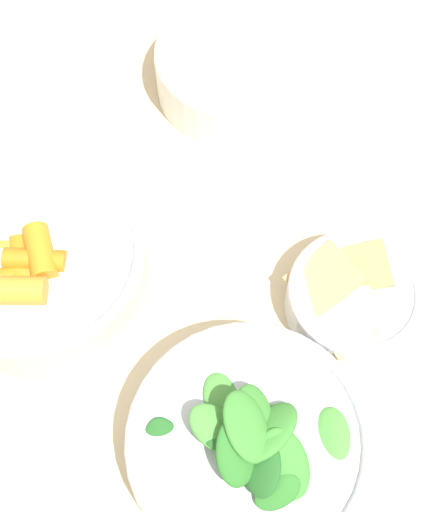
# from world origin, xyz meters

# --- Properties ---
(ground_plane) EXTENTS (10.00, 10.00, 0.00)m
(ground_plane) POSITION_xyz_m (0.00, 0.00, 0.00)
(ground_plane) COLOR #2D2D33
(dining_table) EXTENTS (1.12, 0.88, 0.76)m
(dining_table) POSITION_xyz_m (0.00, 0.00, 0.64)
(dining_table) COLOR beige
(dining_table) RESTS_ON ground_plane
(bowl_carrots) EXTENTS (0.19, 0.19, 0.08)m
(bowl_carrots) POSITION_xyz_m (-0.14, 0.12, 0.79)
(bowl_carrots) COLOR silver
(bowl_carrots) RESTS_ON dining_table
(bowl_greens) EXTENTS (0.19, 0.19, 0.10)m
(bowl_greens) POSITION_xyz_m (-0.15, -0.12, 0.79)
(bowl_greens) COLOR silver
(bowl_greens) RESTS_ON dining_table
(bowl_beans_hotdog) EXTENTS (0.16, 0.16, 0.06)m
(bowl_beans_hotdog) POSITION_xyz_m (0.14, 0.13, 0.79)
(bowl_beans_hotdog) COLOR white
(bowl_beans_hotdog) RESTS_ON dining_table
(bowl_cookies) EXTENTS (0.12, 0.12, 0.05)m
(bowl_cookies) POSITION_xyz_m (0.01, -0.11, 0.78)
(bowl_cookies) COLOR silver
(bowl_cookies) RESTS_ON dining_table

